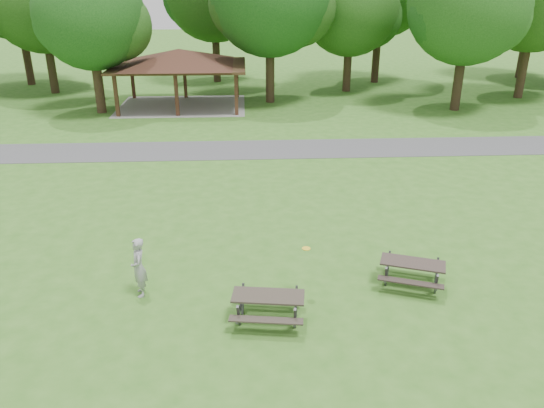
% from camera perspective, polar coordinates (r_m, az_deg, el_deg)
% --- Properties ---
extents(ground, '(160.00, 160.00, 0.00)m').
position_cam_1_polar(ground, '(14.32, -3.20, -11.28)').
color(ground, '#34681D').
rests_on(ground, ground).
extents(asphalt_path, '(120.00, 3.20, 0.02)m').
position_cam_1_polar(asphalt_path, '(27.03, -3.28, 5.85)').
color(asphalt_path, '#434345').
rests_on(asphalt_path, ground).
extents(pavilion, '(8.60, 7.01, 3.76)m').
position_cam_1_polar(pavilion, '(36.38, -9.95, 15.03)').
color(pavilion, '#362113').
rests_on(pavilion, ground).
extents(tree_row_c, '(8.19, 7.80, 10.67)m').
position_cam_1_polar(tree_row_c, '(43.19, -23.49, 19.48)').
color(tree_row_c, black).
rests_on(tree_row_c, ground).
extents(tree_row_d, '(6.93, 6.60, 9.27)m').
position_cam_1_polar(tree_row_d, '(35.57, -18.85, 18.41)').
color(tree_row_d, '#302215').
rests_on(tree_row_d, ground).
extents(tree_row_f, '(7.35, 7.00, 9.55)m').
position_cam_1_polar(tree_row_f, '(41.15, 8.56, 19.94)').
color(tree_row_f, '#302015').
rests_on(tree_row_f, ground).
extents(tree_row_g, '(7.77, 7.40, 10.25)m').
position_cam_1_polar(tree_row_g, '(36.62, 20.49, 19.19)').
color(tree_row_g, black).
rests_on(tree_row_g, ground).
extents(picnic_table_middle, '(1.99, 1.69, 0.79)m').
position_cam_1_polar(picnic_table_middle, '(13.58, -0.42, -10.42)').
color(picnic_table_middle, '#2F2922').
rests_on(picnic_table_middle, ground).
extents(picnic_table_far, '(2.15, 1.94, 0.77)m').
position_cam_1_polar(picnic_table_far, '(15.54, 14.85, -6.63)').
color(picnic_table_far, '#2E2621').
rests_on(picnic_table_far, ground).
extents(frisbee_in_flight, '(0.28, 0.28, 0.02)m').
position_cam_1_polar(frisbee_in_flight, '(14.18, 3.70, -4.80)').
color(frisbee_in_flight, yellow).
rests_on(frisbee_in_flight, ground).
extents(frisbee_thrower, '(0.54, 0.70, 1.70)m').
position_cam_1_polar(frisbee_thrower, '(14.91, -14.14, -6.63)').
color(frisbee_thrower, '#98989A').
rests_on(frisbee_thrower, ground).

